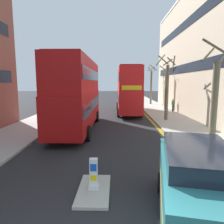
{
  "coord_description": "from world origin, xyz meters",
  "views": [
    {
      "loc": [
        0.77,
        -2.96,
        3.81
      ],
      "look_at": [
        0.5,
        11.0,
        1.8
      ],
      "focal_mm": 33.02,
      "sensor_mm": 36.0,
      "label": 1
    }
  ],
  "objects": [
    {
      "name": "kerb_line_inner",
      "position": [
        4.24,
        14.0,
        0.0
      ],
      "size": [
        0.1,
        56.0,
        0.01
      ],
      "primitive_type": "cube",
      "color": "yellow",
      "rests_on": "ground"
    },
    {
      "name": "street_tree_far",
      "position": [
        5.74,
        17.38,
        3.29
      ],
      "size": [
        1.9,
        2.13,
        6.48
      ],
      "color": "#6B6047",
      "rests_on": "sidewalk_right"
    },
    {
      "name": "sidewalk_left",
      "position": [
        -6.5,
        16.0,
        0.07
      ],
      "size": [
        4.0,
        80.0,
        0.14
      ],
      "primitive_type": "cube",
      "color": "#ADA89E",
      "rests_on": "ground"
    },
    {
      "name": "street_tree_mid",
      "position": [
        6.79,
        32.65,
        3.36
      ],
      "size": [
        1.53,
        1.54,
        6.62
      ],
      "color": "#6B6047",
      "rests_on": "sidewalk_right"
    },
    {
      "name": "pedestrian_far",
      "position": [
        8.02,
        23.16,
        0.99
      ],
      "size": [
        0.34,
        0.22,
        1.62
      ],
      "color": "#2D2D38",
      "rests_on": "sidewalk_right"
    },
    {
      "name": "street_tree_near",
      "position": [
        6.19,
        8.41,
        2.84
      ],
      "size": [
        1.9,
        1.89,
        5.91
      ],
      "color": "#6B6047",
      "rests_on": "sidewalk_right"
    },
    {
      "name": "taxi_minivan",
      "position": [
        2.93,
        2.13,
        1.07
      ],
      "size": [
        2.77,
        5.08,
        2.12
      ],
      "color": "teal",
      "rests_on": "ground"
    },
    {
      "name": "kerb_line_outer",
      "position": [
        4.4,
        14.0,
        0.0
      ],
      "size": [
        0.1,
        56.0,
        0.01
      ],
      "primitive_type": "cube",
      "color": "yellow",
      "rests_on": "ground"
    },
    {
      "name": "sidewalk_right",
      "position": [
        6.5,
        16.0,
        0.07
      ],
      "size": [
        4.0,
        80.0,
        0.14
      ],
      "primitive_type": "cube",
      "color": "#ADA89E",
      "rests_on": "ground"
    },
    {
      "name": "double_decker_bus_oncoming",
      "position": [
        2.29,
        22.92,
        3.03
      ],
      "size": [
        2.84,
        10.82,
        5.64
      ],
      "color": "red",
      "rests_on": "ground"
    },
    {
      "name": "keep_left_bollard",
      "position": [
        0.0,
        3.81,
        0.61
      ],
      "size": [
        0.36,
        0.28,
        1.11
      ],
      "color": "silver",
      "rests_on": "traffic_island"
    },
    {
      "name": "traffic_island",
      "position": [
        0.0,
        3.81,
        0.05
      ],
      "size": [
        1.1,
        2.2,
        0.1
      ],
      "primitive_type": "cube",
      "color": "#ADA89E",
      "rests_on": "ground"
    },
    {
      "name": "double_decker_bus_away",
      "position": [
        -2.33,
        13.5,
        3.03
      ],
      "size": [
        2.83,
        10.82,
        5.64
      ],
      "color": "#B20F0F",
      "rests_on": "ground"
    },
    {
      "name": "street_tree_distant",
      "position": [
        7.61,
        25.31,
        2.77
      ],
      "size": [
        2.09,
        1.83,
        5.98
      ],
      "color": "#6B6047",
      "rests_on": "sidewalk_right"
    }
  ]
}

